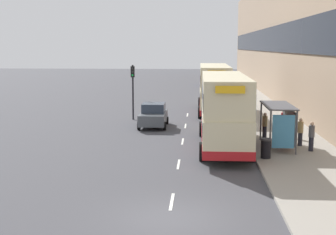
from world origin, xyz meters
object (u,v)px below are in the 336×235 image
car_1 (208,80)px  pedestrian_2 (265,125)px  bus_shelter (282,118)px  pedestrian_1 (300,132)px  traffic_light_far_kerb (133,83)px  car_0 (153,115)px  litter_bin (266,148)px  double_decker_bus_near (224,110)px  pedestrian_3 (311,136)px  double_decker_bus_ahead (214,88)px  pedestrian_at_shelter (283,122)px

car_1 → pedestrian_2: size_ratio=2.72×
bus_shelter → car_1: 45.79m
pedestrian_1 → traffic_light_far_kerb: size_ratio=0.37×
bus_shelter → pedestrian_1: bearing=29.0°
pedestrian_1 → car_0: bearing=144.2°
bus_shelter → car_0: size_ratio=1.03×
pedestrian_1 → pedestrian_2: size_ratio=1.00×
car_1 → litter_bin: car_1 is taller
car_0 → pedestrian_1: (9.39, -6.77, 0.11)m
bus_shelter → traffic_light_far_kerb: traffic_light_far_kerb is taller
double_decker_bus_near → pedestrian_3: double_decker_bus_near is taller
bus_shelter → double_decker_bus_near: (-3.30, 0.43, 0.41)m
bus_shelter → pedestrian_1: bus_shelter is taller
double_decker_bus_ahead → pedestrian_1: (4.65, -14.64, -1.30)m
pedestrian_3 → double_decker_bus_near: bearing=166.7°
double_decker_bus_near → car_1: (-0.18, 45.22, -1.42)m
double_decker_bus_ahead → pedestrian_1: size_ratio=6.85×
car_0 → litter_bin: 12.22m
pedestrian_3 → litter_bin: bearing=-145.8°
bus_shelter → car_1: bus_shelter is taller
bus_shelter → pedestrian_at_shelter: bearing=78.2°
car_0 → car_1: bearing=-97.0°
bus_shelter → pedestrian_2: 3.04m
car_0 → litter_bin: bearing=124.5°
car_1 → pedestrian_at_shelter: pedestrian_at_shelter is taller
bus_shelter → double_decker_bus_near: size_ratio=0.40×
double_decker_bus_ahead → pedestrian_at_shelter: (4.20, -11.57, -1.25)m
pedestrian_2 → pedestrian_3: size_ratio=0.99×
car_0 → car_1: car_0 is taller
pedestrian_at_shelter → pedestrian_2: 1.61m
pedestrian_2 → pedestrian_3: pedestrian_3 is taller
pedestrian_3 → litter_bin: pedestrian_3 is taller
bus_shelter → car_1: size_ratio=0.93×
double_decker_bus_ahead → traffic_light_far_kerb: size_ratio=2.52×
car_1 → double_decker_bus_near: bearing=-89.8°
pedestrian_at_shelter → pedestrian_3: size_ratio=1.05×
car_0 → pedestrian_3: bearing=139.9°
double_decker_bus_ahead → car_1: double_decker_bus_ahead is taller
double_decker_bus_near → pedestrian_3: (4.85, -1.15, -1.29)m
double_decker_bus_near → litter_bin: size_ratio=10.05×
car_0 → car_1: 38.47m
pedestrian_1 → pedestrian_2: pedestrian_2 is taller
car_0 → car_1: (4.68, 38.19, -0.01)m
bus_shelter → double_decker_bus_ahead: size_ratio=0.37×
pedestrian_1 → litter_bin: pedestrian_1 is taller
pedestrian_at_shelter → pedestrian_3: 4.53m
pedestrian_3 → traffic_light_far_kerb: 16.62m
car_1 → pedestrian_3: (5.03, -46.37, 0.13)m
car_1 → pedestrian_2: bearing=-86.1°
bus_shelter → pedestrian_2: (-0.55, 2.85, -0.89)m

